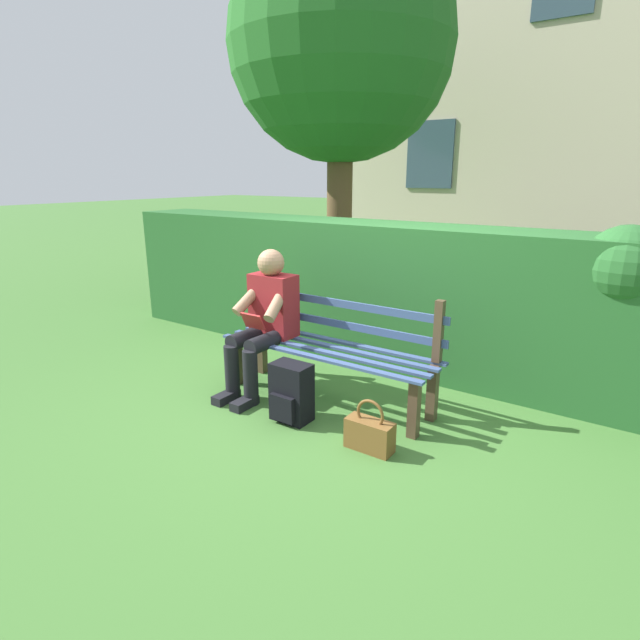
# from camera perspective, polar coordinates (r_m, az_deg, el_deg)

# --- Properties ---
(ground) EXTENTS (60.00, 60.00, 0.00)m
(ground) POSITION_cam_1_polar(r_m,az_deg,el_deg) (4.16, 0.79, -8.94)
(ground) COLOR #3D6B2D
(park_bench) EXTENTS (1.81, 0.48, 0.90)m
(park_bench) POSITION_cam_1_polar(r_m,az_deg,el_deg) (4.04, 1.31, -3.04)
(park_bench) COLOR #4C3828
(park_bench) RESTS_ON ground
(person_seated) EXTENTS (0.44, 0.73, 1.18)m
(person_seated) POSITION_cam_1_polar(r_m,az_deg,el_deg) (4.18, -6.26, 0.23)
(person_seated) COLOR maroon
(person_seated) RESTS_ON ground
(hedge_backdrop) EXTENTS (6.34, 0.74, 1.42)m
(hedge_backdrop) POSITION_cam_1_polar(r_m,az_deg,el_deg) (4.85, 8.02, 3.18)
(hedge_backdrop) COLOR #265B28
(hedge_backdrop) RESTS_ON ground
(tree) EXTENTS (3.12, 2.97, 4.86)m
(tree) POSITION_cam_1_polar(r_m,az_deg,el_deg) (7.66, 1.81, 27.71)
(tree) COLOR brown
(tree) RESTS_ON ground
(building_facade) EXTENTS (8.02, 3.28, 7.50)m
(building_facade) POSITION_cam_1_polar(r_m,az_deg,el_deg) (11.26, 26.82, 24.69)
(building_facade) COLOR #BCAD93
(building_facade) RESTS_ON ground
(backpack) EXTENTS (0.29, 0.26, 0.44)m
(backpack) POSITION_cam_1_polar(r_m,az_deg,el_deg) (3.76, -3.25, -8.15)
(backpack) COLOR black
(backpack) RESTS_ON ground
(handbag) EXTENTS (0.32, 0.14, 0.36)m
(handbag) POSITION_cam_1_polar(r_m,az_deg,el_deg) (3.43, 5.59, -12.55)
(handbag) COLOR brown
(handbag) RESTS_ON ground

